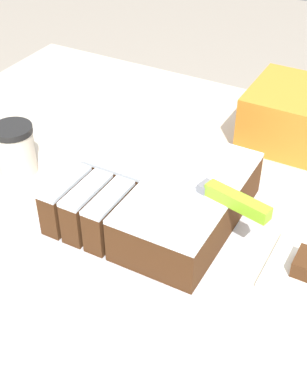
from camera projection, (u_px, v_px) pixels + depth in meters
The scene contains 6 objects.
countertop at pixel (175, 374), 1.20m from camera, with size 1.40×1.10×0.88m.
cake_board at pixel (154, 212), 0.96m from camera, with size 0.36×0.36×0.01m.
cake at pixel (157, 191), 0.94m from camera, with size 0.29×0.29×0.08m.
knife at pixel (215, 191), 0.85m from camera, with size 0.35×0.10×0.02m.
coffee_cup at pixel (16, 148), 1.04m from camera, with size 0.08×0.08×0.10m.
storage_box at pixel (290, 114), 1.13m from camera, with size 0.17×0.20×0.12m.
Camera 1 is at (0.29, -0.63, 1.50)m, focal length 50.00 mm.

